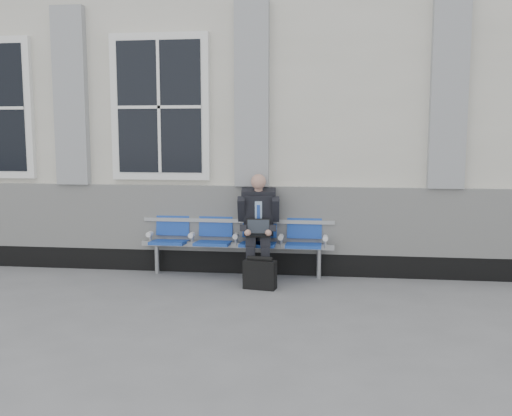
# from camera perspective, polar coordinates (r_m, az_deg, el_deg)

# --- Properties ---
(ground) EXTENTS (70.00, 70.00, 0.00)m
(ground) POSITION_cam_1_polar(r_m,az_deg,el_deg) (6.89, -15.55, -8.78)
(ground) COLOR slate
(ground) RESTS_ON ground
(station_building) EXTENTS (14.40, 4.40, 4.49)m
(station_building) POSITION_cam_1_polar(r_m,az_deg,el_deg) (9.93, -8.21, 9.21)
(station_building) COLOR beige
(station_building) RESTS_ON ground
(bench) EXTENTS (2.60, 0.47, 0.91)m
(bench) POSITION_cam_1_polar(r_m,az_deg,el_deg) (7.63, -1.95, -2.71)
(bench) COLOR #9EA0A3
(bench) RESTS_ON ground
(businessman) EXTENTS (0.57, 0.76, 1.38)m
(businessman) POSITION_cam_1_polar(r_m,az_deg,el_deg) (7.42, 0.25, -1.43)
(businessman) COLOR black
(businessman) RESTS_ON ground
(briefcase) EXTENTS (0.42, 0.23, 0.41)m
(briefcase) POSITION_cam_1_polar(r_m,az_deg,el_deg) (7.03, 0.39, -6.60)
(briefcase) COLOR black
(briefcase) RESTS_ON ground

